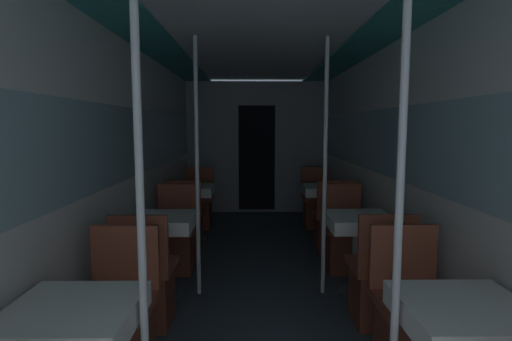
{
  "coord_description": "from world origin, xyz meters",
  "views": [
    {
      "loc": [
        -0.08,
        -0.86,
        1.53
      ],
      "look_at": [
        -0.04,
        2.8,
        1.12
      ],
      "focal_mm": 28.0,
      "sensor_mm": 36.0,
      "label": 1
    }
  ],
  "objects": [
    {
      "name": "bulkhead_far",
      "position": [
        0.0,
        6.17,
        1.14
      ],
      "size": [
        2.46,
        0.09,
        2.29
      ],
      "color": "gray",
      "rests_on": "ground_plane"
    },
    {
      "name": "chair_right_far_1",
      "position": [
        0.89,
        3.25,
        0.29
      ],
      "size": [
        0.43,
        0.43,
        0.9
      ],
      "rotation": [
        0.0,
        0.0,
        3.14
      ],
      "color": "brown",
      "rests_on": "ground_plane"
    },
    {
      "name": "dining_table_right_2",
      "position": [
        0.89,
        4.46,
        0.6
      ],
      "size": [
        0.57,
        0.57,
        0.73
      ],
      "color": "#4C4C51",
      "rests_on": "ground_plane"
    },
    {
      "name": "wall_left",
      "position": [
        -1.25,
        2.82,
        1.18
      ],
      "size": [
        0.05,
        8.44,
        2.29
      ],
      "color": "silver",
      "rests_on": "ground_plane"
    },
    {
      "name": "chair_left_near_1",
      "position": [
        -0.89,
        2.08,
        0.29
      ],
      "size": [
        0.43,
        0.43,
        0.9
      ],
      "color": "brown",
      "rests_on": "ground_plane"
    },
    {
      "name": "chair_right_far_0",
      "position": [
        0.89,
        1.45,
        0.29
      ],
      "size": [
        0.43,
        0.43,
        0.9
      ],
      "rotation": [
        0.0,
        0.0,
        3.14
      ],
      "color": "brown",
      "rests_on": "ground_plane"
    },
    {
      "name": "chair_right_near_2",
      "position": [
        0.89,
        3.88,
        0.29
      ],
      "size": [
        0.43,
        0.43,
        0.9
      ],
      "color": "brown",
      "rests_on": "ground_plane"
    },
    {
      "name": "support_pole_left_0",
      "position": [
        -0.57,
        0.86,
        1.15
      ],
      "size": [
        0.04,
        0.04,
        2.29
      ],
      "color": "silver",
      "rests_on": "ground_plane"
    },
    {
      "name": "chair_right_far_2",
      "position": [
        0.89,
        5.05,
        0.29
      ],
      "size": [
        0.43,
        0.43,
        0.9
      ],
      "rotation": [
        0.0,
        0.0,
        3.14
      ],
      "color": "brown",
      "rests_on": "ground_plane"
    },
    {
      "name": "dining_table_left_0",
      "position": [
        -0.89,
        0.86,
        0.6
      ],
      "size": [
        0.57,
        0.57,
        0.73
      ],
      "color": "#4C4C51",
      "rests_on": "ground_plane"
    },
    {
      "name": "support_pole_right_1",
      "position": [
        0.57,
        2.66,
        1.15
      ],
      "size": [
        0.04,
        0.04,
        2.29
      ],
      "color": "silver",
      "rests_on": "ground_plane"
    },
    {
      "name": "chair_right_near_1",
      "position": [
        0.89,
        2.08,
        0.29
      ],
      "size": [
        0.43,
        0.43,
        0.9
      ],
      "color": "brown",
      "rests_on": "ground_plane"
    },
    {
      "name": "support_pole_right_0",
      "position": [
        0.57,
        0.86,
        1.15
      ],
      "size": [
        0.04,
        0.04,
        2.29
      ],
      "color": "silver",
      "rests_on": "ground_plane"
    },
    {
      "name": "chair_left_far_0",
      "position": [
        -0.89,
        1.45,
        0.29
      ],
      "size": [
        0.43,
        0.43,
        0.9
      ],
      "rotation": [
        0.0,
        0.0,
        3.14
      ],
      "color": "brown",
      "rests_on": "ground_plane"
    },
    {
      "name": "dining_table_right_1",
      "position": [
        0.89,
        2.66,
        0.6
      ],
      "size": [
        0.57,
        0.57,
        0.73
      ],
      "color": "#4C4C51",
      "rests_on": "ground_plane"
    },
    {
      "name": "wall_right",
      "position": [
        1.25,
        2.82,
        1.18
      ],
      "size": [
        0.05,
        8.44,
        2.29
      ],
      "color": "silver",
      "rests_on": "ground_plane"
    },
    {
      "name": "chair_left_far_1",
      "position": [
        -0.89,
        3.25,
        0.29
      ],
      "size": [
        0.43,
        0.43,
        0.9
      ],
      "rotation": [
        0.0,
        0.0,
        3.14
      ],
      "color": "brown",
      "rests_on": "ground_plane"
    },
    {
      "name": "dining_table_left_2",
      "position": [
        -0.89,
        4.46,
        0.6
      ],
      "size": [
        0.57,
        0.57,
        0.73
      ],
      "color": "#4C4C51",
      "rests_on": "ground_plane"
    },
    {
      "name": "chair_left_near_2",
      "position": [
        -0.89,
        3.88,
        0.29
      ],
      "size": [
        0.43,
        0.43,
        0.9
      ],
      "color": "brown",
      "rests_on": "ground_plane"
    },
    {
      "name": "dining_table_left_1",
      "position": [
        -0.89,
        2.66,
        0.6
      ],
      "size": [
        0.57,
        0.57,
        0.73
      ],
      "color": "#4C4C51",
      "rests_on": "ground_plane"
    },
    {
      "name": "chair_left_far_2",
      "position": [
        -0.89,
        5.05,
        0.29
      ],
      "size": [
        0.43,
        0.43,
        0.9
      ],
      "rotation": [
        0.0,
        0.0,
        3.14
      ],
      "color": "brown",
      "rests_on": "ground_plane"
    },
    {
      "name": "support_pole_left_1",
      "position": [
        -0.57,
        2.66,
        1.15
      ],
      "size": [
        0.04,
        0.04,
        2.29
      ],
      "color": "silver",
      "rests_on": "ground_plane"
    },
    {
      "name": "ceiling_panel",
      "position": [
        0.0,
        2.82,
        2.34
      ],
      "size": [
        2.51,
        8.44,
        0.07
      ],
      "color": "silver",
      "rests_on": "wall_left"
    },
    {
      "name": "dining_table_right_0",
      "position": [
        0.89,
        0.86,
        0.6
      ],
      "size": [
        0.57,
        0.57,
        0.73
      ],
      "color": "#4C4C51",
      "rests_on": "ground_plane"
    }
  ]
}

